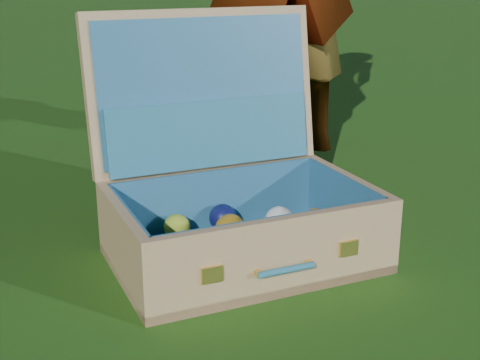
# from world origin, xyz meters

# --- Properties ---
(ground) EXTENTS (60.00, 60.00, 0.00)m
(ground) POSITION_xyz_m (0.00, 0.00, 0.00)
(ground) COLOR #215114
(ground) RESTS_ON ground
(suitcase) EXTENTS (0.74, 0.68, 0.58)m
(suitcase) POSITION_xyz_m (0.04, -0.08, 0.17)
(suitcase) COLOR tan
(suitcase) RESTS_ON ground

